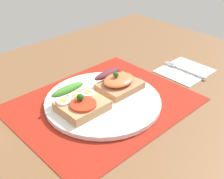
# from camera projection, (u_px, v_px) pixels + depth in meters

# --- Properties ---
(ground_plane) EXTENTS (1.20, 0.90, 0.03)m
(ground_plane) POSITION_uv_depth(u_px,v_px,m) (103.00, 110.00, 0.72)
(ground_plane) COLOR brown
(placemat) EXTENTS (0.42, 0.34, 0.00)m
(placemat) POSITION_uv_depth(u_px,v_px,m) (103.00, 104.00, 0.71)
(placemat) COLOR maroon
(placemat) RESTS_ON ground_plane
(plate) EXTENTS (0.28, 0.28, 0.01)m
(plate) POSITION_uv_depth(u_px,v_px,m) (103.00, 101.00, 0.71)
(plate) COLOR white
(plate) RESTS_ON placemat
(sandwich_egg_tomato) EXTENTS (0.10, 0.11, 0.04)m
(sandwich_egg_tomato) POSITION_uv_depth(u_px,v_px,m) (79.00, 102.00, 0.67)
(sandwich_egg_tomato) COLOR tan
(sandwich_egg_tomato) RESTS_ON plate
(sandwich_salmon) EXTENTS (0.10, 0.10, 0.05)m
(sandwich_salmon) POSITION_uv_depth(u_px,v_px,m) (118.00, 82.00, 0.74)
(sandwich_salmon) COLOR tan
(sandwich_salmon) RESTS_ON plate
(napkin) EXTENTS (0.14, 0.13, 0.01)m
(napkin) POSITION_uv_depth(u_px,v_px,m) (185.00, 70.00, 0.86)
(napkin) COLOR white
(napkin) RESTS_ON ground_plane
(fork) EXTENTS (0.02, 0.14, 0.00)m
(fork) POSITION_uv_depth(u_px,v_px,m) (184.00, 69.00, 0.85)
(fork) COLOR #B7B7BC
(fork) RESTS_ON napkin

